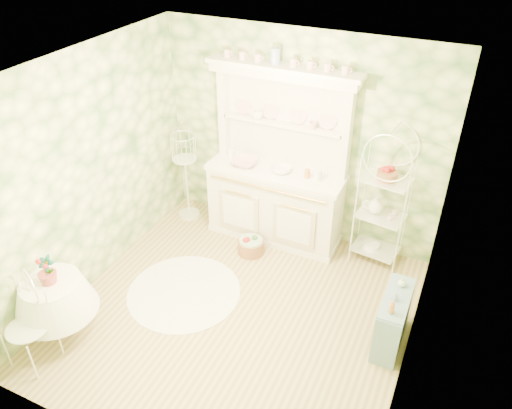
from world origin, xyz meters
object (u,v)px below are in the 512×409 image
at_px(bakers_rack, 383,198).
at_px(floor_basket, 251,246).
at_px(side_shelf, 393,318).
at_px(cafe_chair, 29,332).
at_px(round_table, 58,310).
at_px(birdcage_stand, 186,174).
at_px(kitchen_dresser, 276,160).

height_order(bakers_rack, floor_basket, bakers_rack).
distance_m(side_shelf, floor_basket, 2.09).
bearing_deg(side_shelf, floor_basket, 162.01).
bearing_deg(floor_basket, cafe_chair, -115.90).
distance_m(round_table, cafe_chair, 0.40).
bearing_deg(floor_basket, bakers_rack, 20.88).
height_order(cafe_chair, birdcage_stand, birdcage_stand).
bearing_deg(round_table, cafe_chair, -87.56).
relative_size(round_table, cafe_chair, 0.82).
distance_m(birdcage_stand, floor_basket, 1.36).
bearing_deg(side_shelf, cafe_chair, -148.40).
height_order(side_shelf, round_table, round_table).
relative_size(kitchen_dresser, birdcage_stand, 1.69).
bearing_deg(birdcage_stand, floor_basket, -18.67).
bearing_deg(bakers_rack, cafe_chair, -123.50).
bearing_deg(floor_basket, birdcage_stand, 161.33).
bearing_deg(bakers_rack, side_shelf, -62.13).
relative_size(side_shelf, floor_basket, 2.42).
xyz_separation_m(cafe_chair, floor_basket, (1.20, 2.47, -0.30)).
height_order(bakers_rack, side_shelf, bakers_rack).
distance_m(side_shelf, birdcage_stand, 3.33).
bearing_deg(cafe_chair, floor_basket, 88.57).
relative_size(bakers_rack, birdcage_stand, 1.32).
bearing_deg(kitchen_dresser, bakers_rack, 3.78).
bearing_deg(round_table, floor_basket, 59.70).
relative_size(side_shelf, birdcage_stand, 0.56).
xyz_separation_m(kitchen_dresser, bakers_rack, (1.34, 0.09, -0.25)).
bearing_deg(birdcage_stand, side_shelf, -19.92).
bearing_deg(floor_basket, round_table, -120.30).
distance_m(bakers_rack, round_table, 3.81).
xyz_separation_m(round_table, floor_basket, (1.21, 2.08, -0.23)).
bearing_deg(round_table, kitchen_dresser, 62.27).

